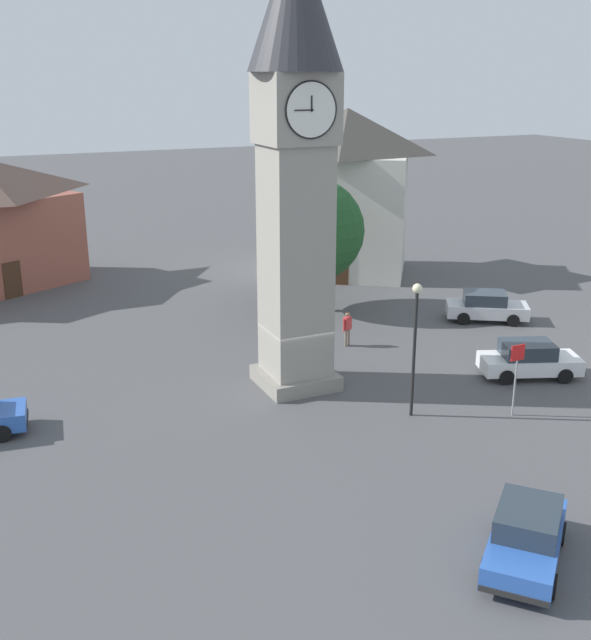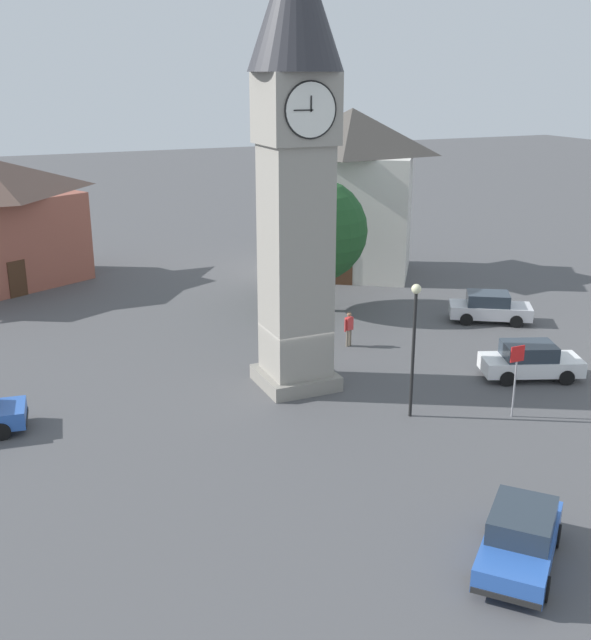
{
  "view_description": "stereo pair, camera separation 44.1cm",
  "coord_description": "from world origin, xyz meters",
  "views": [
    {
      "loc": [
        12.11,
        26.53,
        12.28
      ],
      "look_at": [
        0.0,
        0.0,
        2.8
      ],
      "focal_mm": 42.93,
      "sensor_mm": 36.0,
      "label": 1
    },
    {
      "loc": [
        11.71,
        26.71,
        12.28
      ],
      "look_at": [
        0.0,
        0.0,
        2.8
      ],
      "focal_mm": 42.93,
      "sensor_mm": 36.0,
      "label": 2
    }
  ],
  "objects": [
    {
      "name": "road_sign",
      "position": [
        -6.18,
        6.07,
        1.9
      ],
      "size": [
        0.6,
        0.07,
        2.8
      ],
      "color": "gray",
      "rests_on": "ground"
    },
    {
      "name": "car_blue_kerb",
      "position": [
        -9.31,
        3.29,
        0.76
      ],
      "size": [
        4.46,
        3.07,
        1.53
      ],
      "color": "white",
      "rests_on": "ground"
    },
    {
      "name": "building_terrace_right",
      "position": [
        -10.6,
        -15.59,
        5.21
      ],
      "size": [
        10.0,
        9.65,
        10.22
      ],
      "color": "beige",
      "rests_on": "ground"
    },
    {
      "name": "ground_plane",
      "position": [
        0.0,
        0.0,
        0.0
      ],
      "size": [
        200.0,
        200.0,
        0.0
      ],
      "primitive_type": "plane",
      "color": "#4C4C4F"
    },
    {
      "name": "pedestrian",
      "position": [
        -4.15,
        -3.26,
        1.01
      ],
      "size": [
        0.54,
        0.32,
        1.69
      ],
      "color": "#706656",
      "rests_on": "ground"
    },
    {
      "name": "car_silver_kerb",
      "position": [
        -0.52,
        13.38,
        0.76
      ],
      "size": [
        4.19,
        4.02,
        1.53
      ],
      "color": "#2D5BB7",
      "rests_on": "ground"
    },
    {
      "name": "clock_tower",
      "position": [
        0.0,
        0.0,
        10.2
      ],
      "size": [
        3.54,
        3.54,
        17.54
      ],
      "color": "gray",
      "rests_on": "ground"
    },
    {
      "name": "lamp_post",
      "position": [
        -2.72,
        4.5,
        3.42
      ],
      "size": [
        0.36,
        0.36,
        5.12
      ],
      "color": "black",
      "rests_on": "ground"
    },
    {
      "name": "car_white_side",
      "position": [
        -12.51,
        -3.66,
        0.76
      ],
      "size": [
        4.4,
        3.61,
        1.53
      ],
      "color": "silver",
      "rests_on": "ground"
    },
    {
      "name": "tree",
      "position": [
        -5.11,
        -8.98,
        4.39
      ],
      "size": [
        5.4,
        5.4,
        7.1
      ],
      "color": "brown",
      "rests_on": "ground"
    }
  ]
}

